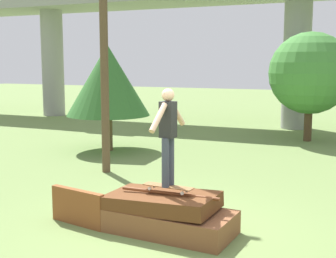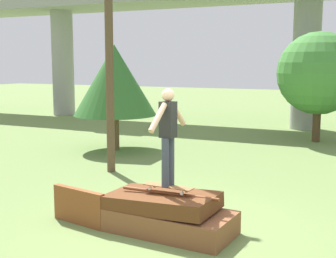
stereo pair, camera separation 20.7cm
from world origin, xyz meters
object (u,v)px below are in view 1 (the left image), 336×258
(skater, at_px, (168,131))
(tree_behind_right, at_px, (108,80))
(skateboard, at_px, (168,187))
(tree_behind_left, at_px, (310,73))
(utility_pole, at_px, (104,25))

(skater, bearing_deg, tree_behind_right, 128.07)
(skateboard, distance_m, tree_behind_left, 10.13)
(tree_behind_right, bearing_deg, skateboard, -51.93)
(skateboard, bearing_deg, tree_behind_left, 84.61)
(skater, bearing_deg, skateboard, -26.57)
(utility_pole, bearing_deg, skateboard, -46.14)
(tree_behind_right, bearing_deg, tree_behind_left, 37.76)
(skateboard, relative_size, tree_behind_left, 0.23)
(skateboard, bearing_deg, tree_behind_right, 128.07)
(skater, xyz_separation_m, tree_behind_left, (0.94, 9.96, 0.69))
(tree_behind_left, relative_size, tree_behind_right, 1.15)
(tree_behind_right, bearing_deg, skater, -51.93)
(utility_pole, height_order, tree_behind_right, utility_pole)
(skater, bearing_deg, utility_pole, 133.86)
(skateboard, xyz_separation_m, skater, (-0.00, 0.00, 0.90))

